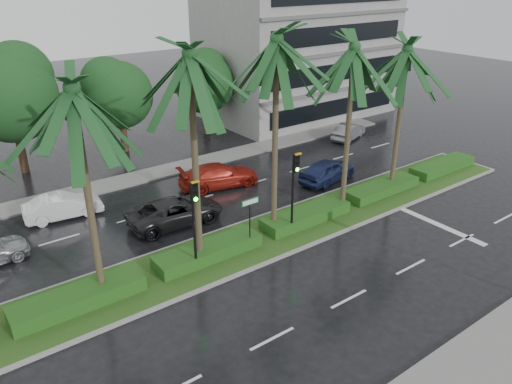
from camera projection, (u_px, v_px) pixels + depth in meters
ground at (273, 248)px, 24.02m from camera, size 120.00×120.00×0.00m
near_sidewalk at (464, 374)px, 16.54m from camera, size 40.00×2.40×0.12m
far_sidewalk at (159, 172)px, 32.76m from camera, size 40.00×2.00×0.12m
median at (260, 239)px, 24.71m from camera, size 36.00×4.00×0.15m
hedge at (260, 232)px, 24.56m from camera, size 35.20×1.40×0.60m
lane_markings at (325, 233)px, 25.35m from camera, size 34.00×13.06×0.01m
palm_row at (237, 77)px, 20.70m from camera, size 26.30×4.20×10.23m
signal_median_left at (194, 213)px, 20.82m from camera, size 0.34×0.42×4.36m
signal_median_right at (294, 182)px, 23.82m from camera, size 0.34×0.42×4.36m
street_sign at (250, 211)px, 22.95m from camera, size 0.95×0.09×2.60m
bg_trees at (116, 87)px, 34.86m from camera, size 32.70×5.77×8.33m
building at (298, 46)px, 43.95m from camera, size 16.00×10.00×12.00m
car_white at (63, 206)px, 26.75m from camera, size 1.85×4.17×1.33m
car_darkgrey at (175, 211)px, 26.09m from camera, size 2.53×5.14×1.40m
car_red at (219, 175)px, 30.55m from camera, size 2.98×5.27×1.44m
car_blue at (327, 170)px, 31.30m from camera, size 2.38×4.46×1.45m
car_grey at (349, 131)px, 39.03m from camera, size 2.50×3.98×1.24m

